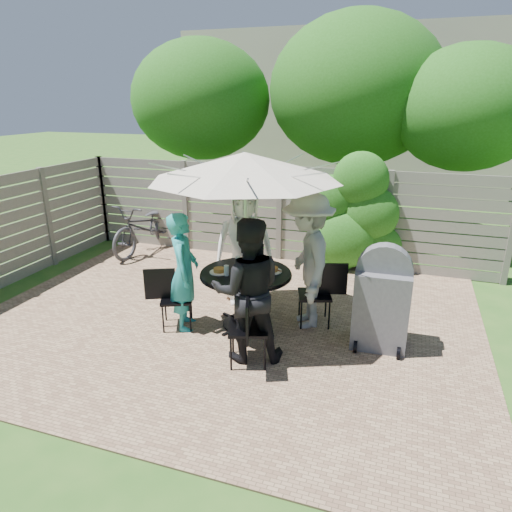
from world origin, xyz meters
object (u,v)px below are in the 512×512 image
(glass_right, at_px, (265,264))
(bbq_grill, at_px, (381,301))
(glass_back, at_px, (238,261))
(syrup_jug, at_px, (241,265))
(glass_front, at_px, (254,274))
(umbrella, at_px, (245,166))
(coffee_cup, at_px, (253,262))
(chair_front, at_px, (248,342))
(chair_back, at_px, (244,282))
(chair_left, at_px, (176,310))
(patio_table, at_px, (246,289))
(person_back, at_px, (244,246))
(plate_front, at_px, (247,281))
(chair_right, at_px, (315,306))
(plate_extra, at_px, (260,279))
(plate_back, at_px, (245,261))
(person_right, at_px, (307,261))
(plate_left, at_px, (219,271))
(plate_right, at_px, (272,270))
(person_left, at_px, (184,272))
(bicycle, at_px, (146,227))
(person_front, at_px, (248,291))
(glass_left, at_px, (226,270))

(glass_right, xyz_separation_m, bbq_grill, (1.59, -0.17, -0.25))
(glass_back, height_order, syrup_jug, syrup_jug)
(glass_front, height_order, glass_right, same)
(umbrella, xyz_separation_m, coffee_cup, (0.01, 0.24, -1.36))
(chair_front, bearing_deg, chair_back, 3.36)
(chair_back, xyz_separation_m, chair_left, (-0.55, -1.25, 0.01))
(patio_table, height_order, person_back, person_back)
(chair_back, xyz_separation_m, plate_front, (0.48, -1.23, 0.57))
(chair_left, distance_m, glass_front, 1.26)
(chair_right, bearing_deg, chair_front, 49.15)
(plate_extra, bearing_deg, plate_back, 126.70)
(person_right, relative_size, glass_back, 13.59)
(plate_left, distance_m, glass_back, 0.37)
(plate_right, xyz_separation_m, glass_front, (-0.14, -0.33, 0.05))
(person_back, xyz_separation_m, chair_right, (1.20, -0.42, -0.63))
(person_left, bearing_deg, plate_left, -90.00)
(glass_back, bearing_deg, chair_left, -141.71)
(plate_right, bearing_deg, chair_front, -89.04)
(plate_front, height_order, glass_right, glass_right)
(patio_table, bearing_deg, glass_front, -46.55)
(chair_right, bearing_deg, plate_extra, 25.03)
(umbrella, relative_size, plate_left, 12.31)
(person_back, relative_size, bicycle, 0.91)
(patio_table, height_order, chair_right, chair_right)
(plate_right, bearing_deg, plate_left, -158.55)
(plate_back, relative_size, plate_left, 1.00)
(person_front, distance_m, glass_left, 0.77)
(chair_right, relative_size, glass_front, 6.53)
(chair_back, bearing_deg, syrup_jug, -1.77)
(plate_extra, bearing_deg, bicycle, 141.71)
(chair_front, relative_size, glass_front, 6.75)
(plate_back, bearing_deg, syrup_jug, -79.51)
(plate_extra, xyz_separation_m, glass_front, (-0.08, 0.01, 0.05))
(chair_right, height_order, person_right, person_right)
(plate_right, bearing_deg, glass_right, 155.19)
(plate_back, height_order, glass_left, glass_left)
(plate_back, relative_size, glass_left, 1.86)
(bbq_grill, bearing_deg, bicycle, 151.75)
(patio_table, distance_m, chair_right, 1.01)
(chair_left, relative_size, plate_left, 3.36)
(umbrella, xyz_separation_m, chair_left, (-0.90, -0.35, -1.96))
(person_front, bearing_deg, glass_back, -84.50)
(bbq_grill, bearing_deg, glass_back, 172.91)
(syrup_jug, bearing_deg, glass_right, 31.19)
(person_back, bearing_deg, plate_back, -90.00)
(glass_left, distance_m, glass_right, 0.56)
(syrup_jug, bearing_deg, chair_left, -155.34)
(plate_right, bearing_deg, person_right, 21.45)
(patio_table, distance_m, coffee_cup, 0.39)
(chair_right, bearing_deg, syrup_jug, 1.34)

